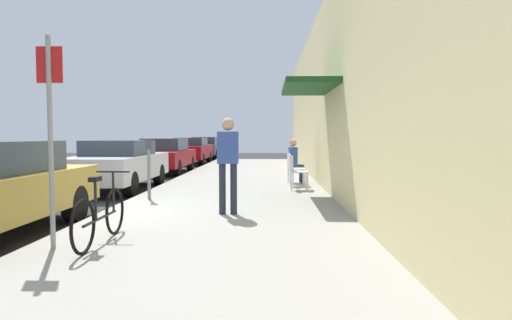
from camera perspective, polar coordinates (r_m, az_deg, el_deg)
The scene contains 15 objects.
ground_plane at distance 8.51m, azimuth -19.64°, elevation -7.19°, with size 60.00×60.00×0.00m, color #2D2D30.
sidewalk_slab at distance 9.94m, azimuth -3.08°, elevation -5.18°, with size 4.50×32.00×0.12m, color #9E9B93.
building_facade at distance 9.98m, azimuth 10.89°, elevation 9.08°, with size 1.40×32.00×5.08m.
parked_car_1 at distance 12.61m, azimuth -17.64°, elevation -0.49°, with size 1.80×4.40×1.38m.
parked_car_2 at distance 17.79m, azimuth -11.89°, elevation 0.61°, with size 1.80×4.40×1.40m.
parked_car_3 at distance 23.55m, azimuth -8.55°, elevation 1.29°, with size 1.80×4.40×1.40m.
parked_car_4 at distance 28.85m, azimuth -6.66°, elevation 1.66°, with size 1.80×4.40×1.42m.
parking_meter at distance 9.77m, azimuth -13.87°, elevation -0.53°, with size 0.12×0.10×1.32m.
street_sign at distance 5.88m, azimuth -25.37°, elevation 4.18°, with size 0.32×0.06×2.60m.
bicycle_0 at distance 5.97m, azimuth -19.71°, elevation -6.91°, with size 0.46×1.71×0.90m.
cafe_chair_0 at distance 11.19m, azimuth 5.34°, elevation -1.34°, with size 0.51×0.51×0.87m.
cafe_chair_1 at distance 12.02m, azimuth 5.08°, elevation -1.02°, with size 0.45×0.45×0.87m.
cafe_chair_2 at distance 12.83m, azimuth 4.86°, elevation -0.76°, with size 0.49×0.49×0.87m.
seated_patron_2 at distance 12.83m, azimuth 5.13°, elevation 0.10°, with size 0.46×0.39×1.29m.
pedestrian_standing at distance 7.65m, azimuth -3.71°, elevation 0.29°, with size 0.36×0.22×1.70m.
Camera 1 is at (3.06, -7.80, 1.51)m, focal length 30.50 mm.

